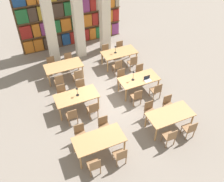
{
  "coord_description": "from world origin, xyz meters",
  "views": [
    {
      "loc": [
        -3.35,
        -7.8,
        7.99
      ],
      "look_at": [
        0.0,
        -0.24,
        0.7
      ],
      "focal_mm": 40.0,
      "sensor_mm": 36.0,
      "label": 1
    }
  ],
  "objects_px": {
    "reading_table_0": "(99,141)",
    "chair_2": "(120,155)",
    "chair_4": "(170,136)",
    "chair_13": "(122,77)",
    "chair_11": "(81,88)",
    "chair_9": "(62,93)",
    "chair_18": "(78,76)",
    "chair_3": "(104,126)",
    "chair_12": "(137,96)",
    "chair_21": "(106,52)",
    "chair_6": "(190,129)",
    "chair_20": "(117,66)",
    "chair_19": "(69,60)",
    "chair_10": "(93,109)",
    "chair_22": "(133,62)",
    "reading_table_3": "(139,80)",
    "desk_lamp_0": "(77,90)",
    "reading_table_2": "(77,97)",
    "pillar_left": "(46,9)",
    "chair_15": "(140,72)",
    "chair_7": "(168,104)",
    "chair_8": "(72,115)",
    "chair_16": "(59,81)",
    "laptop": "(147,80)",
    "chair_1": "(80,134)",
    "chair_17": "(52,64)",
    "chair_5": "(150,110)",
    "reading_table_5": "(119,53)",
    "chair_0": "(94,165)",
    "desk_lamp_1": "(133,74)",
    "reading_table_1": "(170,115)",
    "chair_14": "(156,90)",
    "desk_lamp_2": "(115,48)"
  },
  "relations": [
    {
      "from": "chair_0",
      "to": "chair_16",
      "type": "relative_size",
      "value": 1.0
    },
    {
      "from": "chair_16",
      "to": "chair_21",
      "type": "distance_m",
      "value": 3.39
    },
    {
      "from": "laptop",
      "to": "chair_22",
      "type": "distance_m",
      "value": 1.98
    },
    {
      "from": "chair_11",
      "to": "chair_3",
      "type": "bearing_deg",
      "value": 91.83
    },
    {
      "from": "chair_10",
      "to": "chair_21",
      "type": "relative_size",
      "value": 1.0
    },
    {
      "from": "chair_4",
      "to": "chair_11",
      "type": "height_order",
      "value": "same"
    },
    {
      "from": "chair_10",
      "to": "chair_22",
      "type": "height_order",
      "value": "same"
    },
    {
      "from": "chair_18",
      "to": "chair_19",
      "type": "distance_m",
      "value": 1.5
    },
    {
      "from": "laptop",
      "to": "chair_12",
      "type": "bearing_deg",
      "value": -149.1
    },
    {
      "from": "chair_5",
      "to": "chair_20",
      "type": "height_order",
      "value": "same"
    },
    {
      "from": "reading_table_0",
      "to": "chair_9",
      "type": "distance_m",
      "value": 3.33
    },
    {
      "from": "reading_table_0",
      "to": "reading_table_5",
      "type": "xyz_separation_m",
      "value": [
        3.12,
        4.91,
        0.0
      ]
    },
    {
      "from": "chair_2",
      "to": "chair_16",
      "type": "distance_m",
      "value": 5.02
    },
    {
      "from": "chair_2",
      "to": "chair_9",
      "type": "relative_size",
      "value": 1.0
    },
    {
      "from": "chair_6",
      "to": "chair_20",
      "type": "distance_m",
      "value": 4.97
    },
    {
      "from": "chair_16",
      "to": "reading_table_1",
      "type": "bearing_deg",
      "value": -50.54
    },
    {
      "from": "chair_18",
      "to": "chair_17",
      "type": "bearing_deg",
      "value": 121.8
    },
    {
      "from": "chair_1",
      "to": "chair_10",
      "type": "relative_size",
      "value": 1.0
    },
    {
      "from": "chair_16",
      "to": "chair_7",
      "type": "bearing_deg",
      "value": -41.45
    },
    {
      "from": "chair_7",
      "to": "chair_8",
      "type": "height_order",
      "value": "same"
    },
    {
      "from": "chair_14",
      "to": "desk_lamp_2",
      "type": "distance_m",
      "value": 3.3
    },
    {
      "from": "chair_9",
      "to": "chair_19",
      "type": "xyz_separation_m",
      "value": [
        1.02,
        2.4,
        0.0
      ]
    },
    {
      "from": "chair_7",
      "to": "chair_19",
      "type": "relative_size",
      "value": 1.0
    },
    {
      "from": "reading_table_0",
      "to": "chair_2",
      "type": "height_order",
      "value": "chair_2"
    },
    {
      "from": "chair_12",
      "to": "chair_21",
      "type": "height_order",
      "value": "same"
    },
    {
      "from": "chair_1",
      "to": "reading_table_5",
      "type": "relative_size",
      "value": 0.47
    },
    {
      "from": "reading_table_0",
      "to": "chair_18",
      "type": "height_order",
      "value": "chair_18"
    },
    {
      "from": "reading_table_2",
      "to": "chair_9",
      "type": "relative_size",
      "value": 2.13
    },
    {
      "from": "chair_4",
      "to": "chair_18",
      "type": "xyz_separation_m",
      "value": [
        -2.05,
        4.93,
        0.0
      ]
    },
    {
      "from": "reading_table_0",
      "to": "chair_2",
      "type": "bearing_deg",
      "value": -55.94
    },
    {
      "from": "chair_6",
      "to": "reading_table_3",
      "type": "xyz_separation_m",
      "value": [
        -0.51,
        3.24,
        0.22
      ]
    },
    {
      "from": "chair_3",
      "to": "chair_2",
      "type": "bearing_deg",
      "value": 90.0
    },
    {
      "from": "chair_4",
      "to": "chair_13",
      "type": "relative_size",
      "value": 1.0
    },
    {
      "from": "chair_13",
      "to": "reading_table_5",
      "type": "distance_m",
      "value": 1.8
    },
    {
      "from": "reading_table_0",
      "to": "chair_7",
      "type": "relative_size",
      "value": 2.13
    },
    {
      "from": "chair_10",
      "to": "chair_11",
      "type": "relative_size",
      "value": 1.0
    },
    {
      "from": "reading_table_3",
      "to": "desk_lamp_1",
      "type": "relative_size",
      "value": 3.7
    },
    {
      "from": "chair_6",
      "to": "chair_1",
      "type": "bearing_deg",
      "value": 159.39
    },
    {
      "from": "pillar_left",
      "to": "chair_15",
      "type": "distance_m",
      "value": 5.52
    },
    {
      "from": "chair_8",
      "to": "reading_table_5",
      "type": "xyz_separation_m",
      "value": [
        3.61,
        3.12,
        0.22
      ]
    },
    {
      "from": "chair_4",
      "to": "chair_6",
      "type": "height_order",
      "value": "same"
    },
    {
      "from": "chair_5",
      "to": "chair_8",
      "type": "relative_size",
      "value": 1.0
    },
    {
      "from": "chair_2",
      "to": "chair_3",
      "type": "height_order",
      "value": "same"
    },
    {
      "from": "chair_2",
      "to": "chair_13",
      "type": "xyz_separation_m",
      "value": [
        1.98,
        3.99,
        0.0
      ]
    },
    {
      "from": "desk_lamp_0",
      "to": "reading_table_2",
      "type": "bearing_deg",
      "value": -170.34
    },
    {
      "from": "chair_5",
      "to": "chair_12",
      "type": "relative_size",
      "value": 1.0
    },
    {
      "from": "chair_0",
      "to": "desk_lamp_1",
      "type": "distance_m",
      "value": 4.6
    },
    {
      "from": "chair_10",
      "to": "chair_19",
      "type": "height_order",
      "value": "same"
    },
    {
      "from": "chair_1",
      "to": "reading_table_1",
      "type": "bearing_deg",
      "value": 168.05
    },
    {
      "from": "chair_13",
      "to": "chair_16",
      "type": "height_order",
      "value": "same"
    }
  ]
}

